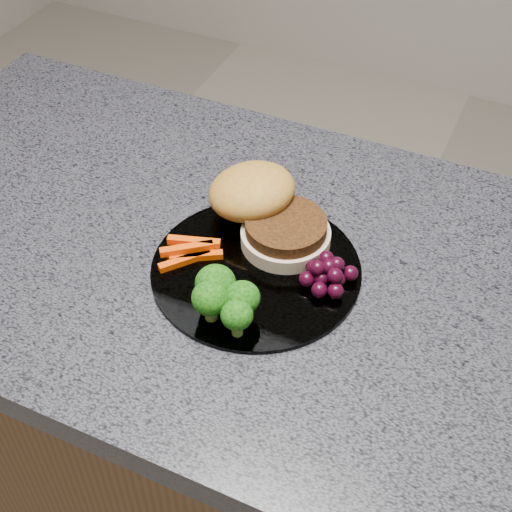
% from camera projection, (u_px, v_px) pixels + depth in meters
% --- Properties ---
extents(island_cabinet, '(1.20, 0.60, 0.86)m').
position_uv_depth(island_cabinet, '(261.00, 453.00, 1.23)').
color(island_cabinet, '#54371D').
rests_on(island_cabinet, ground).
extents(countertop, '(1.20, 0.60, 0.04)m').
position_uv_depth(countertop, '(263.00, 272.00, 0.91)').
color(countertop, '#474750').
rests_on(countertop, island_cabinet).
extents(plate, '(0.26, 0.26, 0.01)m').
position_uv_depth(plate, '(256.00, 269.00, 0.88)').
color(plate, white).
rests_on(plate, countertop).
extents(burger, '(0.20, 0.17, 0.06)m').
position_uv_depth(burger, '(264.00, 208.00, 0.92)').
color(burger, '#CAB28E').
rests_on(burger, plate).
extents(carrot_sticks, '(0.07, 0.08, 0.02)m').
position_uv_depth(carrot_sticks, '(191.00, 251.00, 0.89)').
color(carrot_sticks, '#E34203').
rests_on(carrot_sticks, plate).
extents(broccoli, '(0.08, 0.07, 0.06)m').
position_uv_depth(broccoli, '(224.00, 296.00, 0.80)').
color(broccoli, '#567B2D').
rests_on(broccoli, plate).
extents(grape_bunch, '(0.07, 0.06, 0.03)m').
position_uv_depth(grape_bunch, '(326.00, 273.00, 0.85)').
color(grape_bunch, black).
rests_on(grape_bunch, plate).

